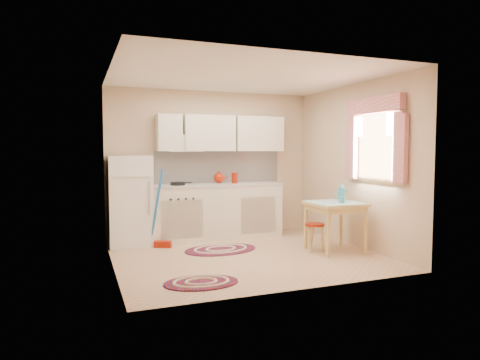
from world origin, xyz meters
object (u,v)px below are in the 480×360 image
Objects in this scene: stool at (314,238)px; table at (335,227)px; fridge at (130,201)px; base_cabinets at (215,212)px.

table is at bearing -12.25° from stool.
fridge reaches higher than stool.
fridge is 1.43m from base_cabinets.
base_cabinets is 2.06m from table.
fridge is 1.94× the size of table.
fridge is 2.89m from stool.
fridge is at bearing 150.04° from stool.
table is 0.34m from stool.
table is at bearing -28.25° from fridge.
fridge reaches higher than base_cabinets.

